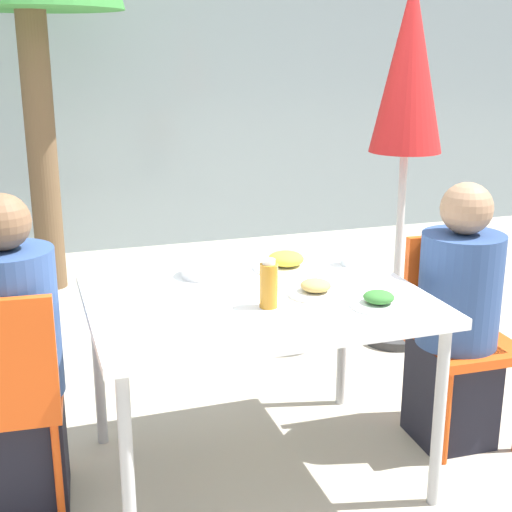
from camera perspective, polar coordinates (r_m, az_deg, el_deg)
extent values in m
plane|color=#B2A893|center=(3.00, 0.00, -16.72)|extent=(24.00, 24.00, 0.00)
cube|color=#89999E|center=(6.04, -11.12, 14.72)|extent=(10.00, 0.20, 3.00)
cube|color=white|center=(2.67, 0.00, -3.50)|extent=(1.24, 0.94, 0.04)
cylinder|color=#B7B7B7|center=(2.37, -10.25, -16.73)|extent=(0.04, 0.04, 0.71)
cylinder|color=#B7B7B7|center=(2.71, 14.43, -12.40)|extent=(0.04, 0.04, 0.71)
cylinder|color=#B7B7B7|center=(3.09, -12.50, -8.61)|extent=(0.04, 0.04, 0.71)
cylinder|color=#B7B7B7|center=(3.36, 6.93, -6.22)|extent=(0.04, 0.04, 0.71)
cube|color=#E54C14|center=(2.74, -19.43, -10.78)|extent=(0.43, 0.43, 0.04)
cylinder|color=#E54C14|center=(2.98, -15.40, -12.99)|extent=(0.03, 0.03, 0.41)
cylinder|color=#E54C14|center=(2.69, -15.54, -16.48)|extent=(0.03, 0.03, 0.41)
cube|color=black|center=(2.83, -17.99, -14.42)|extent=(0.31, 0.31, 0.45)
cylinder|color=navy|center=(2.62, -18.92, -5.14)|extent=(0.32, 0.32, 0.53)
sphere|color=brown|center=(2.52, -19.67, 2.58)|extent=(0.19, 0.19, 0.19)
cube|color=#E54C14|center=(3.15, 16.41, -6.91)|extent=(0.41, 0.41, 0.04)
cube|color=#E54C14|center=(3.21, 15.01, -1.95)|extent=(0.40, 0.05, 0.42)
cylinder|color=#E54C14|center=(3.03, 15.03, -12.44)|extent=(0.03, 0.03, 0.41)
cylinder|color=#E54C14|center=(3.46, 17.01, -8.91)|extent=(0.03, 0.03, 0.41)
cylinder|color=#E54C14|center=(3.29, 11.96, -9.83)|extent=(0.03, 0.03, 0.41)
cube|color=black|center=(3.21, 15.35, -10.39)|extent=(0.31, 0.31, 0.45)
cylinder|color=navy|center=(3.04, 15.99, -2.60)|extent=(0.33, 0.33, 0.47)
sphere|color=#9E7556|center=(2.95, 16.50, 3.67)|extent=(0.21, 0.21, 0.21)
cylinder|color=#333333|center=(4.24, 10.95, -6.31)|extent=(0.36, 0.36, 0.05)
cylinder|color=#BCBCBC|center=(3.98, 11.71, 6.85)|extent=(0.04, 0.04, 2.01)
cone|color=red|center=(3.93, 12.18, 14.76)|extent=(0.39, 0.39, 0.91)
cylinder|color=white|center=(2.67, 4.78, -2.97)|extent=(0.21, 0.21, 0.01)
ellipsoid|color=tan|center=(2.66, 4.80, -2.36)|extent=(0.11, 0.11, 0.05)
cylinder|color=white|center=(2.97, 2.41, -0.90)|extent=(0.27, 0.27, 0.01)
ellipsoid|color=gold|center=(2.96, 2.42, -0.22)|extent=(0.15, 0.15, 0.06)
cylinder|color=white|center=(2.58, 9.76, -3.86)|extent=(0.20, 0.20, 0.01)
ellipsoid|color=#33702D|center=(2.57, 9.79, -3.25)|extent=(0.11, 0.11, 0.04)
cylinder|color=#B7751E|center=(2.51, 1.11, -2.38)|extent=(0.07, 0.07, 0.16)
cylinder|color=white|center=(2.49, 1.12, -0.44)|extent=(0.05, 0.05, 0.02)
cylinder|color=silver|center=(3.04, 7.55, 0.01)|extent=(0.08, 0.08, 0.08)
cylinder|color=white|center=(2.88, -4.10, -1.00)|extent=(0.19, 0.19, 0.06)
cylinder|color=brown|center=(5.09, -16.72, 7.73)|extent=(0.20, 0.20, 1.87)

